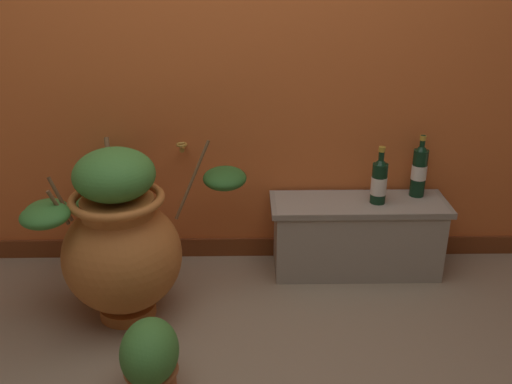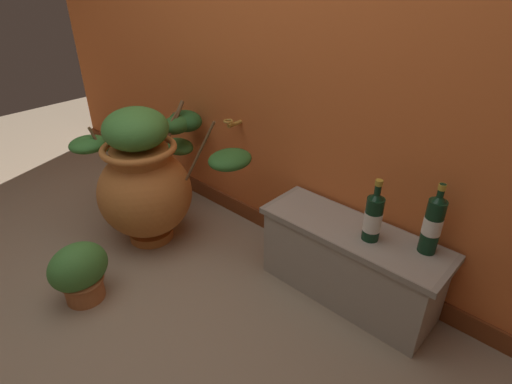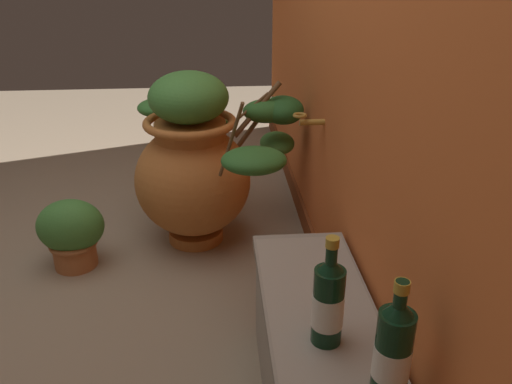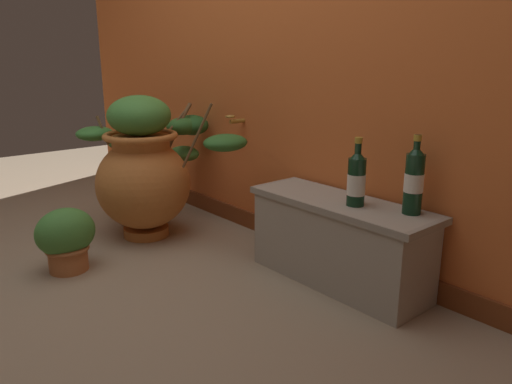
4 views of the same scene
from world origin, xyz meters
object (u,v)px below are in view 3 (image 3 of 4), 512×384
(terracotta_urn, at_px, (198,161))
(wine_bottle_middle, at_px, (392,355))
(wine_bottle_left, at_px, (328,300))
(potted_shrub, at_px, (72,233))

(terracotta_urn, xyz_separation_m, wine_bottle_middle, (1.43, 0.42, 0.14))
(wine_bottle_left, height_order, potted_shrub, wine_bottle_left)
(terracotta_urn, bearing_deg, wine_bottle_left, 15.56)
(wine_bottle_left, relative_size, wine_bottle_middle, 0.91)
(wine_bottle_middle, bearing_deg, terracotta_urn, -163.59)
(terracotta_urn, height_order, wine_bottle_left, terracotta_urn)
(wine_bottle_middle, relative_size, potted_shrub, 1.03)
(wine_bottle_left, xyz_separation_m, wine_bottle_middle, (0.22, 0.08, 0.02))
(wine_bottle_middle, bearing_deg, potted_shrub, -141.84)
(wine_bottle_left, xyz_separation_m, potted_shrub, (-1.02, -0.89, -0.35))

